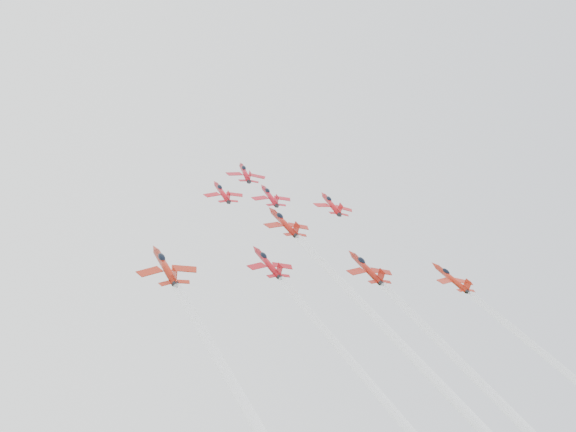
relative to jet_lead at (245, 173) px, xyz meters
name	(u,v)px	position (x,y,z in m)	size (l,w,h in m)	color
jet_lead	(245,173)	(0.00, 0.00, 0.00)	(9.56, 12.12, 8.11)	#AA101D
jet_row2_left	(222,192)	(-9.14, -10.83, -6.81)	(8.82, 11.18, 7.48)	#B1101B
jet_row2_center	(270,196)	(1.83, -11.03, -6.94)	(9.07, 11.50, 7.70)	#B11020
jet_row2_right	(331,204)	(15.92, -13.16, -8.27)	(9.61, 12.19, 8.16)	#B21116
jet_center	(397,371)	(0.27, -64.61, -40.69)	(10.24, 94.92, 60.36)	#9C180E
jet_rear_left	(374,427)	(-9.21, -73.98, -46.58)	(8.94, 82.88, 52.70)	#9F0F17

